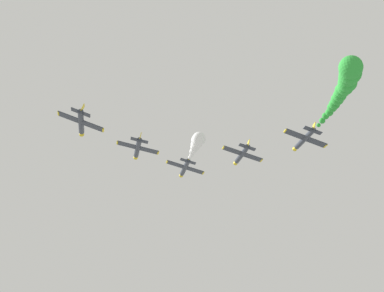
{
  "coord_description": "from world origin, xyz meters",
  "views": [
    {
      "loc": [
        -17.86,
        -93.8,
        29.99
      ],
      "look_at": [
        0.0,
        0.0,
        72.19
      ],
      "focal_mm": 44.55,
      "sensor_mm": 36.0,
      "label": 1
    }
  ],
  "objects_px": {
    "airplane_right_inner": "(242,154)",
    "airplane_left_outer": "(81,122)",
    "airplane_lead": "(185,168)",
    "airplane_right_outer": "(305,139)",
    "airplane_left_inner": "(138,148)"
  },
  "relations": [
    {
      "from": "airplane_lead",
      "to": "airplane_left_outer",
      "type": "relative_size",
      "value": 1.0
    },
    {
      "from": "airplane_right_inner",
      "to": "airplane_left_outer",
      "type": "bearing_deg",
      "value": -163.63
    },
    {
      "from": "airplane_right_outer",
      "to": "airplane_lead",
      "type": "bearing_deg",
      "value": 137.09
    },
    {
      "from": "airplane_left_inner",
      "to": "airplane_right_outer",
      "type": "bearing_deg",
      "value": -18.13
    },
    {
      "from": "airplane_lead",
      "to": "airplane_left_inner",
      "type": "distance_m",
      "value": 15.44
    },
    {
      "from": "airplane_lead",
      "to": "airplane_right_outer",
      "type": "height_order",
      "value": "airplane_right_outer"
    },
    {
      "from": "airplane_lead",
      "to": "airplane_left_outer",
      "type": "xyz_separation_m",
      "value": [
        -24.27,
        -20.61,
        -0.11
      ]
    },
    {
      "from": "airplane_lead",
      "to": "airplane_right_inner",
      "type": "relative_size",
      "value": 1.0
    },
    {
      "from": "airplane_left_inner",
      "to": "airplane_right_outer",
      "type": "relative_size",
      "value": 1.0
    },
    {
      "from": "airplane_left_inner",
      "to": "airplane_right_outer",
      "type": "distance_m",
      "value": 36.3
    },
    {
      "from": "airplane_lead",
      "to": "airplane_left_inner",
      "type": "xyz_separation_m",
      "value": [
        -12.28,
        -9.36,
        0.19
      ]
    },
    {
      "from": "airplane_left_outer",
      "to": "airplane_right_outer",
      "type": "distance_m",
      "value": 46.49
    },
    {
      "from": "airplane_left_inner",
      "to": "airplane_left_outer",
      "type": "xyz_separation_m",
      "value": [
        -11.99,
        -11.26,
        -0.3
      ]
    },
    {
      "from": "airplane_right_inner",
      "to": "airplane_right_outer",
      "type": "height_order",
      "value": "airplane_right_outer"
    },
    {
      "from": "airplane_right_inner",
      "to": "airplane_right_outer",
      "type": "distance_m",
      "value": 15.06
    }
  ]
}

